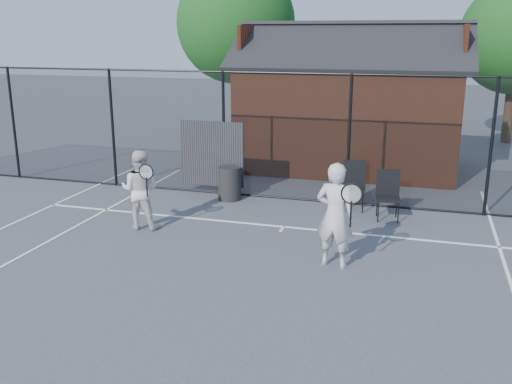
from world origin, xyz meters
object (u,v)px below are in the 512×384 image
(player_back, at_px, (140,190))
(chair_right, at_px, (388,196))
(player_front, at_px, (335,215))
(clubhouse, at_px, (350,112))
(waste_bin, at_px, (229,183))
(chair_left, at_px, (354,187))

(player_back, distance_m, chair_right, 5.16)
(player_front, distance_m, player_back, 4.15)
(clubhouse, height_order, waste_bin, clubhouse)
(player_front, xyz_separation_m, chair_right, (0.70, 2.82, -0.39))
(clubhouse, xyz_separation_m, chair_right, (1.49, -4.90, -1.09))
(chair_right, distance_m, waste_bin, 3.76)
(clubhouse, relative_size, chair_right, 6.31)
(player_front, height_order, waste_bin, player_front)
(clubhouse, distance_m, chair_left, 4.58)
(clubhouse, bearing_deg, player_back, -115.50)
(clubhouse, xyz_separation_m, waste_bin, (-2.23, -4.40, -1.21))
(player_back, distance_m, waste_bin, 2.70)
(chair_left, relative_size, waste_bin, 1.34)
(clubhouse, relative_size, waste_bin, 8.19)
(player_back, relative_size, chair_left, 1.51)
(chair_right, bearing_deg, player_front, -112.47)
(player_back, relative_size, waste_bin, 2.03)
(clubhouse, height_order, chair_left, clubhouse)
(player_front, bearing_deg, chair_left, 91.53)
(clubhouse, bearing_deg, chair_left, -80.96)
(chair_left, bearing_deg, player_back, -153.95)
(player_front, bearing_deg, clubhouse, 95.83)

